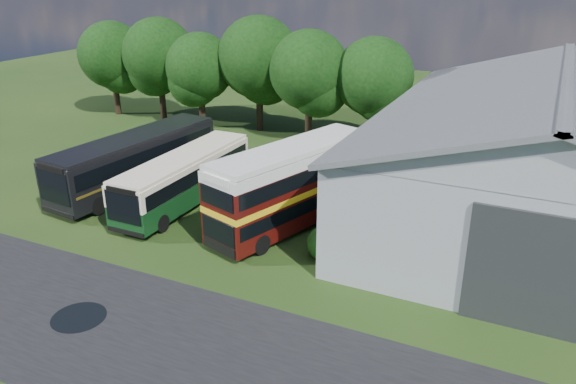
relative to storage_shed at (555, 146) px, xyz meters
The scene contains 16 objects.
ground 22.31m from the storage_shed, 133.18° to the right, with size 120.00×120.00×0.00m, color #1B3611.
asphalt_road 22.84m from the storage_shed, 122.30° to the right, with size 60.00×8.00×0.02m, color black.
puddle 25.50m from the storage_shed, 130.99° to the right, with size 2.20×2.20×0.01m, color black.
storage_shed is the anchor object (origin of this frame).
tree_far_left 38.86m from the storage_shed, 168.09° to the left, with size 6.12×6.12×8.64m.
tree_left_a 34.12m from the storage_shed, 165.53° to the left, with size 6.46×6.46×9.12m.
tree_left_b 29.01m from the storage_shed, 164.98° to the left, with size 5.78×5.78×8.16m.
tree_mid 24.71m from the storage_shed, 159.03° to the left, with size 6.80×6.80×9.60m.
tree_right_a 19.68m from the storage_shed, 156.53° to the left, with size 6.26×6.26×8.83m.
tree_right_b 15.65m from the storage_shed, 146.47° to the left, with size 5.98×5.98×8.45m.
shrub_front 14.33m from the storage_shed, 133.27° to the right, with size 1.70×1.70×1.70m, color #194714.
shrub_mid 13.02m from the storage_shed, 139.65° to the right, with size 1.60×1.60×1.60m, color #194714.
shrub_back 11.90m from the storage_shed, 147.52° to the right, with size 1.80×1.80×1.80m, color #194714.
bus_green_single 20.89m from the storage_shed, 159.59° to the right, with size 2.56×10.90×3.01m.
bus_maroon_double 14.47m from the storage_shed, 149.65° to the right, with size 5.77×10.84×4.52m.
bus_dark_single 24.73m from the storage_shed, 165.04° to the right, with size 4.09×12.56×3.40m.
Camera 1 is at (14.45, -16.67, 13.33)m, focal length 35.00 mm.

